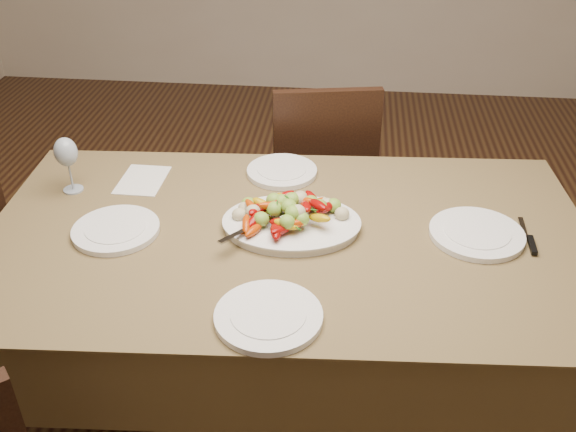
# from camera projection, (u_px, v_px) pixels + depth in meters

# --- Properties ---
(floor) EXTENTS (6.00, 6.00, 0.00)m
(floor) POSITION_uv_depth(u_px,v_px,m) (251.00, 372.00, 2.48)
(floor) COLOR #3A2211
(floor) RESTS_ON ground
(dining_table) EXTENTS (1.90, 1.15, 0.76)m
(dining_table) POSITION_uv_depth(u_px,v_px,m) (288.00, 327.00, 2.14)
(dining_table) COLOR brown
(dining_table) RESTS_ON ground
(chair_far) EXTENTS (0.49, 0.49, 0.95)m
(chair_far) POSITION_uv_depth(u_px,v_px,m) (319.00, 176.00, 2.82)
(chair_far) COLOR black
(chair_far) RESTS_ON ground
(serving_platter) EXTENTS (0.43, 0.33, 0.02)m
(serving_platter) POSITION_uv_depth(u_px,v_px,m) (292.00, 225.00, 1.95)
(serving_platter) COLOR white
(serving_platter) RESTS_ON dining_table
(roasted_vegetables) EXTENTS (0.35, 0.25, 0.09)m
(roasted_vegetables) POSITION_uv_depth(u_px,v_px,m) (292.00, 209.00, 1.92)
(roasted_vegetables) COLOR #780604
(roasted_vegetables) RESTS_ON serving_platter
(serving_spoon) EXTENTS (0.27, 0.21, 0.03)m
(serving_spoon) POSITION_uv_depth(u_px,v_px,m) (269.00, 221.00, 1.90)
(serving_spoon) COLOR #9EA0A8
(serving_spoon) RESTS_ON serving_platter
(plate_left) EXTENTS (0.26, 0.26, 0.02)m
(plate_left) POSITION_uv_depth(u_px,v_px,m) (116.00, 230.00, 1.94)
(plate_left) COLOR white
(plate_left) RESTS_ON dining_table
(plate_right) EXTENTS (0.28, 0.28, 0.02)m
(plate_right) POSITION_uv_depth(u_px,v_px,m) (477.00, 234.00, 1.92)
(plate_right) COLOR white
(plate_right) RESTS_ON dining_table
(plate_far) EXTENTS (0.25, 0.25, 0.02)m
(plate_far) POSITION_uv_depth(u_px,v_px,m) (282.00, 172.00, 2.25)
(plate_far) COLOR white
(plate_far) RESTS_ON dining_table
(plate_near) EXTENTS (0.27, 0.27, 0.02)m
(plate_near) POSITION_uv_depth(u_px,v_px,m) (268.00, 317.00, 1.61)
(plate_near) COLOR white
(plate_near) RESTS_ON dining_table
(wine_glass) EXTENTS (0.08, 0.08, 0.20)m
(wine_glass) POSITION_uv_depth(u_px,v_px,m) (68.00, 163.00, 2.10)
(wine_glass) COLOR #8C99A5
(wine_glass) RESTS_ON dining_table
(menu_card) EXTENTS (0.15, 0.21, 0.00)m
(menu_card) POSITION_uv_depth(u_px,v_px,m) (143.00, 180.00, 2.21)
(menu_card) COLOR silver
(menu_card) RESTS_ON dining_table
(table_knife) EXTENTS (0.03, 0.20, 0.01)m
(table_knife) POSITION_uv_depth(u_px,v_px,m) (528.00, 238.00, 1.91)
(table_knife) COLOR #9EA0A8
(table_knife) RESTS_ON dining_table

